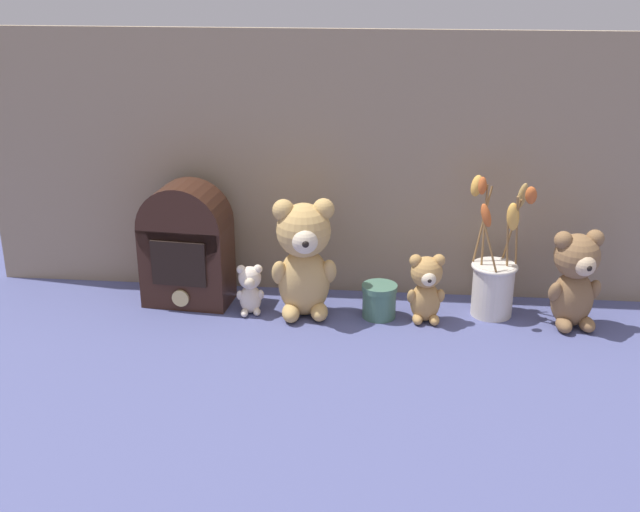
{
  "coord_description": "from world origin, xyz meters",
  "views": [
    {
      "loc": [
        0.15,
        -1.52,
        0.73
      ],
      "look_at": [
        0.0,
        0.02,
        0.14
      ],
      "focal_mm": 45.0,
      "sensor_mm": 36.0,
      "label": 1
    }
  ],
  "objects_px": {
    "teddy_bear_medium": "(575,278)",
    "flower_vase": "(494,277)",
    "teddy_bear_small": "(426,287)",
    "teddy_bear_tiny": "(250,288)",
    "decorative_tin_tall": "(379,301)",
    "vintage_radio": "(186,245)",
    "teddy_bear_large": "(304,256)"
  },
  "relations": [
    {
      "from": "flower_vase",
      "to": "teddy_bear_small",
      "type": "bearing_deg",
      "value": -162.02
    },
    {
      "from": "teddy_bear_small",
      "to": "teddy_bear_medium",
      "type": "bearing_deg",
      "value": 0.88
    },
    {
      "from": "teddy_bear_large",
      "to": "decorative_tin_tall",
      "type": "distance_m",
      "value": 0.19
    },
    {
      "from": "vintage_radio",
      "to": "teddy_bear_tiny",
      "type": "bearing_deg",
      "value": -17.31
    },
    {
      "from": "teddy_bear_medium",
      "to": "decorative_tin_tall",
      "type": "relative_size",
      "value": 2.79
    },
    {
      "from": "teddy_bear_medium",
      "to": "teddy_bear_tiny",
      "type": "distance_m",
      "value": 0.67
    },
    {
      "from": "vintage_radio",
      "to": "teddy_bear_large",
      "type": "bearing_deg",
      "value": -9.36
    },
    {
      "from": "teddy_bear_small",
      "to": "flower_vase",
      "type": "bearing_deg",
      "value": 17.98
    },
    {
      "from": "teddy_bear_medium",
      "to": "decorative_tin_tall",
      "type": "height_order",
      "value": "teddy_bear_medium"
    },
    {
      "from": "teddy_bear_small",
      "to": "flower_vase",
      "type": "relative_size",
      "value": 0.49
    },
    {
      "from": "teddy_bear_large",
      "to": "vintage_radio",
      "type": "relative_size",
      "value": 0.95
    },
    {
      "from": "teddy_bear_small",
      "to": "decorative_tin_tall",
      "type": "distance_m",
      "value": 0.1
    },
    {
      "from": "teddy_bear_large",
      "to": "vintage_radio",
      "type": "distance_m",
      "value": 0.26
    },
    {
      "from": "decorative_tin_tall",
      "to": "teddy_bear_medium",
      "type": "bearing_deg",
      "value": -0.96
    },
    {
      "from": "teddy_bear_medium",
      "to": "teddy_bear_tiny",
      "type": "bearing_deg",
      "value": -179.88
    },
    {
      "from": "flower_vase",
      "to": "vintage_radio",
      "type": "relative_size",
      "value": 1.11
    },
    {
      "from": "flower_vase",
      "to": "decorative_tin_tall",
      "type": "relative_size",
      "value": 4.05
    },
    {
      "from": "teddy_bear_medium",
      "to": "teddy_bear_tiny",
      "type": "xyz_separation_m",
      "value": [
        -0.67,
        -0.0,
        -0.05
      ]
    },
    {
      "from": "teddy_bear_medium",
      "to": "teddy_bear_small",
      "type": "relative_size",
      "value": 1.4
    },
    {
      "from": "vintage_radio",
      "to": "teddy_bear_small",
      "type": "bearing_deg",
      "value": -5.37
    },
    {
      "from": "teddy_bear_medium",
      "to": "vintage_radio",
      "type": "distance_m",
      "value": 0.82
    },
    {
      "from": "decorative_tin_tall",
      "to": "teddy_bear_small",
      "type": "bearing_deg",
      "value": -6.63
    },
    {
      "from": "teddy_bear_large",
      "to": "decorative_tin_tall",
      "type": "height_order",
      "value": "teddy_bear_large"
    },
    {
      "from": "teddy_bear_tiny",
      "to": "teddy_bear_small",
      "type": "bearing_deg",
      "value": -0.5
    },
    {
      "from": "flower_vase",
      "to": "teddy_bear_tiny",
      "type": "bearing_deg",
      "value": -175.19
    },
    {
      "from": "teddy_bear_large",
      "to": "vintage_radio",
      "type": "height_order",
      "value": "vintage_radio"
    },
    {
      "from": "teddy_bear_medium",
      "to": "teddy_bear_small",
      "type": "bearing_deg",
      "value": -179.12
    },
    {
      "from": "teddy_bear_tiny",
      "to": "decorative_tin_tall",
      "type": "height_order",
      "value": "teddy_bear_tiny"
    },
    {
      "from": "flower_vase",
      "to": "vintage_radio",
      "type": "xyz_separation_m",
      "value": [
        -0.66,
        0.0,
        0.05
      ]
    },
    {
      "from": "teddy_bear_small",
      "to": "vintage_radio",
      "type": "bearing_deg",
      "value": 174.63
    },
    {
      "from": "teddy_bear_medium",
      "to": "flower_vase",
      "type": "relative_size",
      "value": 0.69
    },
    {
      "from": "vintage_radio",
      "to": "decorative_tin_tall",
      "type": "distance_m",
      "value": 0.43
    }
  ]
}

